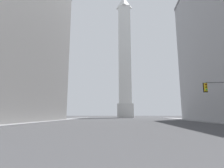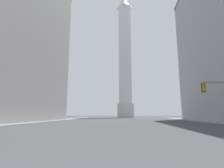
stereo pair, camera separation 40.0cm
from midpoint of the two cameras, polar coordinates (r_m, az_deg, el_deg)
sidewalk_left at (r=34.60m, az=-28.18°, el=-11.22°), size 5.00×96.24×0.15m
obelisk at (r=85.13m, az=4.06°, el=8.85°), size 7.21×7.21×60.76m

